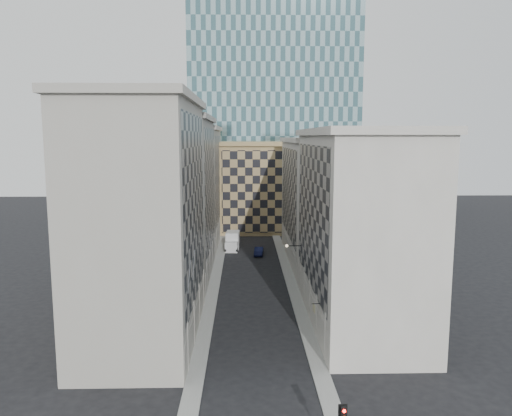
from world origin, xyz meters
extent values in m
plane|color=black|center=(0.00, 0.00, 0.00)|extent=(260.00, 260.00, 0.00)
cube|color=gray|center=(-5.25, 30.00, 0.07)|extent=(1.50, 100.00, 0.15)
cube|color=gray|center=(5.25, 30.00, 0.07)|extent=(1.50, 100.00, 0.15)
cube|color=#A09C90|center=(-11.00, 11.00, 11.50)|extent=(10.00, 22.00, 23.00)
cube|color=gray|center=(-6.12, 11.00, 13.00)|extent=(0.25, 19.36, 18.00)
cube|color=#A09C90|center=(-6.20, 11.00, 1.60)|extent=(0.45, 21.12, 3.20)
cube|color=#A09C90|center=(-11.00, 11.00, 23.35)|extent=(10.80, 22.80, 0.70)
cylinder|color=#A09C90|center=(-6.35, 2.75, 2.20)|extent=(0.90, 0.90, 4.40)
cylinder|color=#A09C90|center=(-6.35, 8.25, 2.20)|extent=(0.90, 0.90, 4.40)
cylinder|color=#A09C90|center=(-6.35, 13.75, 2.20)|extent=(0.90, 0.90, 4.40)
cylinder|color=#A09C90|center=(-6.35, 19.25, 2.20)|extent=(0.90, 0.90, 4.40)
cube|color=gray|center=(-11.00, 33.00, 11.00)|extent=(10.00, 22.00, 22.00)
cube|color=gray|center=(-6.12, 33.00, 12.50)|extent=(0.25, 19.36, 17.00)
cube|color=gray|center=(-6.20, 33.00, 1.60)|extent=(0.45, 21.12, 3.20)
cube|color=gray|center=(-11.00, 33.00, 22.35)|extent=(10.80, 22.80, 0.70)
cylinder|color=gray|center=(-6.35, 24.75, 2.20)|extent=(0.90, 0.90, 4.40)
cylinder|color=gray|center=(-6.35, 30.25, 2.20)|extent=(0.90, 0.90, 4.40)
cylinder|color=gray|center=(-6.35, 35.75, 2.20)|extent=(0.90, 0.90, 4.40)
cylinder|color=gray|center=(-6.35, 41.25, 2.20)|extent=(0.90, 0.90, 4.40)
cube|color=#A09C90|center=(-11.00, 55.00, 10.50)|extent=(10.00, 22.00, 21.00)
cube|color=gray|center=(-6.12, 55.00, 12.00)|extent=(0.25, 19.36, 16.00)
cube|color=#A09C90|center=(-6.20, 55.00, 1.60)|extent=(0.45, 21.12, 3.20)
cube|color=#A09C90|center=(-11.00, 55.00, 21.35)|extent=(10.80, 22.80, 0.70)
cylinder|color=#A09C90|center=(-6.35, 46.75, 2.20)|extent=(0.90, 0.90, 4.40)
cylinder|color=#A09C90|center=(-6.35, 52.25, 2.20)|extent=(0.90, 0.90, 4.40)
cylinder|color=#A09C90|center=(-6.35, 57.75, 2.20)|extent=(0.90, 0.90, 4.40)
cylinder|color=#A09C90|center=(-6.35, 63.25, 2.20)|extent=(0.90, 0.90, 4.40)
cube|color=beige|center=(11.00, 15.00, 10.00)|extent=(10.00, 26.00, 20.00)
cube|color=gray|center=(6.12, 15.00, 11.50)|extent=(0.25, 22.88, 15.00)
cube|color=beige|center=(6.20, 15.00, 1.60)|extent=(0.45, 24.96, 3.20)
cube|color=beige|center=(11.00, 15.00, 20.35)|extent=(10.80, 26.80, 0.70)
cylinder|color=beige|center=(6.35, 4.60, 2.20)|extent=(0.90, 0.90, 4.40)
cylinder|color=beige|center=(6.35, 9.80, 2.20)|extent=(0.90, 0.90, 4.40)
cylinder|color=beige|center=(6.35, 15.00, 2.20)|extent=(0.90, 0.90, 4.40)
cylinder|color=beige|center=(6.35, 20.20, 2.20)|extent=(0.90, 0.90, 4.40)
cylinder|color=beige|center=(6.35, 25.40, 2.20)|extent=(0.90, 0.90, 4.40)
cube|color=beige|center=(11.00, 42.00, 9.50)|extent=(10.00, 28.00, 19.00)
cube|color=gray|center=(6.12, 42.00, 11.00)|extent=(0.25, 24.64, 14.00)
cube|color=beige|center=(6.20, 42.00, 1.60)|extent=(0.45, 26.88, 3.20)
cube|color=beige|center=(11.00, 42.00, 19.35)|extent=(10.80, 28.80, 0.70)
cube|color=#9E8053|center=(2.00, 68.00, 9.00)|extent=(16.00, 14.00, 18.00)
cube|color=tan|center=(2.00, 60.90, 9.00)|extent=(15.20, 0.25, 16.50)
cube|color=#9E8053|center=(2.00, 68.00, 18.40)|extent=(16.80, 14.80, 0.80)
cube|color=#2D2923|center=(0.00, 82.00, 14.00)|extent=(6.00, 6.00, 28.00)
cube|color=#2D2923|center=(0.00, 82.00, 28.70)|extent=(7.00, 7.00, 1.40)
cone|color=#2D2923|center=(0.00, 82.00, 39.40)|extent=(7.20, 7.20, 20.00)
sphere|color=gold|center=(0.00, 82.00, 49.80)|extent=(1.10, 1.10, 1.10)
cylinder|color=gold|center=(0.00, 82.00, 50.80)|extent=(0.10, 0.10, 1.40)
cylinder|color=gray|center=(-5.90, 4.00, 8.00)|extent=(0.10, 2.33, 2.33)
cylinder|color=gray|center=(-5.90, 8.00, 8.00)|extent=(0.10, 2.33, 2.33)
cylinder|color=black|center=(5.10, 24.00, 6.20)|extent=(1.80, 0.08, 0.08)
sphere|color=#FFE5B2|center=(4.20, 24.00, 6.20)|extent=(0.36, 0.36, 0.36)
cube|color=black|center=(4.55, -10.73, 3.84)|extent=(0.35, 0.30, 1.08)
cube|color=black|center=(4.54, -10.56, 3.84)|extent=(0.54, 0.07, 1.23)
sphere|color=#FF0C07|center=(4.56, -10.89, 4.20)|extent=(0.20, 0.20, 0.20)
cube|color=silver|center=(-3.38, 47.56, 0.89)|extent=(2.30, 2.49, 1.77)
cube|color=silver|center=(-3.23, 50.11, 1.53)|extent=(2.47, 3.67, 3.05)
cylinder|color=black|center=(-4.41, 46.83, 0.44)|extent=(0.35, 0.90, 0.89)
cylinder|color=black|center=(-2.45, 46.72, 0.44)|extent=(0.35, 0.90, 0.89)
cylinder|color=black|center=(-4.14, 51.35, 0.44)|extent=(0.35, 0.90, 0.89)
cylinder|color=black|center=(-2.18, 51.23, 0.44)|extent=(0.35, 0.90, 0.89)
imported|color=#0E1234|center=(1.30, 44.73, 0.69)|extent=(1.88, 4.33, 1.38)
cylinder|color=black|center=(5.60, 7.63, 4.24)|extent=(0.87, 0.16, 0.06)
cube|color=#C5BD90|center=(5.40, 7.63, 3.80)|extent=(0.15, 0.76, 0.76)
camera|label=1|loc=(-1.16, -37.48, 19.85)|focal=35.00mm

